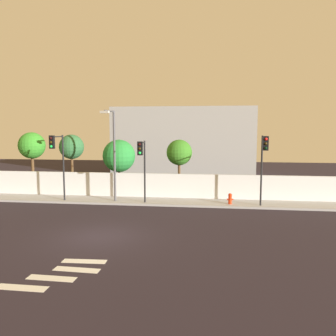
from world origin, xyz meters
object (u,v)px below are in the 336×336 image
object	(u,v)px
traffic_light_center	(57,153)
roadside_tree_rightmost	(179,153)
roadside_tree_midleft	(72,147)
street_lamp_curbside	(113,148)
traffic_light_left	(142,158)
roadside_tree_midright	(119,156)
fire_hydrant	(230,198)
traffic_light_right	(264,155)
roadside_tree_leftmost	(32,146)

from	to	relation	value
traffic_light_center	roadside_tree_rightmost	size ratio (longest dim) A/B	1.06
roadside_tree_midleft	roadside_tree_rightmost	bearing A→B (deg)	0.00
street_lamp_curbside	roadside_tree_midleft	world-z (taller)	street_lamp_curbside
roadside_tree_midleft	traffic_light_left	bearing A→B (deg)	-32.49
street_lamp_curbside	roadside_tree_midright	world-z (taller)	street_lamp_curbside
fire_hydrant	roadside_tree_rightmost	bearing A→B (deg)	139.81
traffic_light_right	street_lamp_curbside	world-z (taller)	street_lamp_curbside
traffic_light_center	roadside_tree_midleft	bearing A→B (deg)	99.64
street_lamp_curbside	fire_hydrant	distance (m)	8.85
fire_hydrant	roadside_tree_midleft	bearing A→B (deg)	165.62
traffic_light_right	street_lamp_curbside	size ratio (longest dim) A/B	0.74
roadside_tree_midleft	fire_hydrant	bearing A→B (deg)	-14.38
traffic_light_left	roadside_tree_midleft	bearing A→B (deg)	147.51
traffic_light_right	roadside_tree_midleft	world-z (taller)	traffic_light_right
traffic_light_left	roadside_tree_leftmost	distance (m)	11.06
street_lamp_curbside	roadside_tree_rightmost	distance (m)	5.58
street_lamp_curbside	fire_hydrant	bearing A→B (deg)	1.65
traffic_light_left	street_lamp_curbside	size ratio (longest dim) A/B	0.68
roadside_tree_midright	roadside_tree_rightmost	size ratio (longest dim) A/B	1.00
traffic_light_left	roadside_tree_leftmost	size ratio (longest dim) A/B	0.87
roadside_tree_leftmost	roadside_tree_midright	distance (m)	7.44
traffic_light_center	roadside_tree_leftmost	world-z (taller)	roadside_tree_leftmost
roadside_tree_leftmost	roadside_tree_midright	xyz separation A→B (m)	(7.40, 0.00, -0.76)
traffic_light_right	roadside_tree_midright	bearing A→B (deg)	158.32
traffic_light_right	roadside_tree_midright	xyz separation A→B (m)	(-10.74, 4.27, -0.48)
traffic_light_left	roadside_tree_rightmost	distance (m)	4.77
street_lamp_curbside	roadside_tree_midright	distance (m)	3.62
roadside_tree_midleft	roadside_tree_rightmost	distance (m)	8.84
street_lamp_curbside	traffic_light_right	bearing A→B (deg)	-4.39
street_lamp_curbside	roadside_tree_rightmost	world-z (taller)	street_lamp_curbside
roadside_tree_leftmost	fire_hydrant	bearing A→B (deg)	-11.40
traffic_light_right	traffic_light_left	bearing A→B (deg)	-179.83
roadside_tree_rightmost	traffic_light_right	bearing A→B (deg)	-36.00
traffic_light_left	roadside_tree_leftmost	bearing A→B (deg)	157.13
traffic_light_right	street_lamp_curbside	xyz separation A→B (m)	(-10.20, 0.78, 0.33)
traffic_light_center	traffic_light_right	world-z (taller)	same
roadside_tree_rightmost	street_lamp_curbside	bearing A→B (deg)	-141.16
roadside_tree_rightmost	roadside_tree_midright	bearing A→B (deg)	180.00
traffic_light_left	traffic_light_right	size ratio (longest dim) A/B	0.92
fire_hydrant	roadside_tree_leftmost	world-z (taller)	roadside_tree_leftmost
roadside_tree_rightmost	fire_hydrant	bearing A→B (deg)	-40.19
traffic_light_right	roadside_tree_rightmost	distance (m)	7.26
fire_hydrant	roadside_tree_leftmost	xyz separation A→B (m)	(-16.11, 3.25, 3.33)
traffic_light_center	roadside_tree_leftmost	size ratio (longest dim) A/B	0.94
traffic_light_center	roadside_tree_midright	xyz separation A→B (m)	(3.25, 4.20, -0.48)
roadside_tree_midright	fire_hydrant	bearing A→B (deg)	-20.46
street_lamp_curbside	roadside_tree_leftmost	bearing A→B (deg)	156.30
traffic_light_right	roadside_tree_rightmost	bearing A→B (deg)	144.00
roadside_tree_leftmost	roadside_tree_rightmost	size ratio (longest dim) A/B	1.12
traffic_light_right	roadside_tree_midleft	bearing A→B (deg)	163.81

